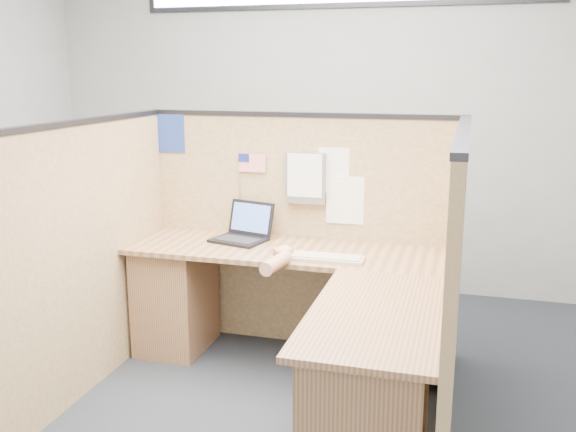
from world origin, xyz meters
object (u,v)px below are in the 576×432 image
(laptop, at_px, (242,230))
(mouse, at_px, (284,255))
(l_desk, at_px, (299,329))
(keyboard, at_px, (325,258))

(laptop, height_order, mouse, laptop)
(l_desk, xyz_separation_m, keyboard, (0.09, 0.22, 0.35))
(laptop, distance_m, mouse, 0.51)
(l_desk, bearing_deg, mouse, 126.57)
(l_desk, relative_size, laptop, 5.13)
(laptop, height_order, keyboard, laptop)
(keyboard, bearing_deg, laptop, 152.22)
(mouse, bearing_deg, l_desk, -53.43)
(keyboard, distance_m, mouse, 0.24)
(l_desk, bearing_deg, laptop, 134.44)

